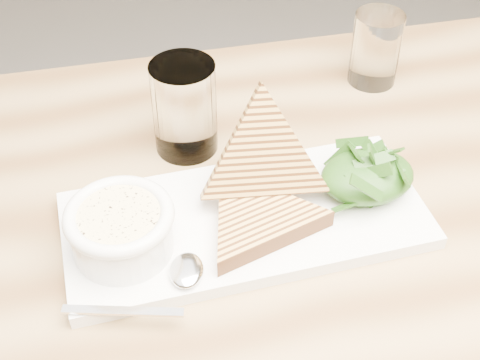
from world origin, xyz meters
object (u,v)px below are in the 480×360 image
object	(u,v)px
platter	(245,220)
soup_bowl	(122,234)
glass_far	(376,49)
table_top	(358,271)
glass_near	(185,108)

from	to	relation	value
platter	soup_bowl	distance (m)	0.14
platter	glass_far	world-z (taller)	glass_far
table_top	platter	xyz separation A→B (m)	(-0.10, 0.08, 0.03)
platter	glass_near	world-z (taller)	glass_near
soup_bowl	glass_near	distance (m)	0.19
table_top	soup_bowl	size ratio (longest dim) A/B	12.69
glass_near	platter	bearing A→B (deg)	-78.90
table_top	glass_near	world-z (taller)	glass_near
platter	glass_near	distance (m)	0.16
table_top	glass_far	bearing A→B (deg)	63.18
glass_far	platter	bearing A→B (deg)	-139.26
platter	table_top	bearing A→B (deg)	-38.84
soup_bowl	table_top	bearing A→B (deg)	-17.17
table_top	glass_far	distance (m)	0.34
platter	soup_bowl	xyz separation A→B (m)	(-0.13, -0.01, 0.03)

